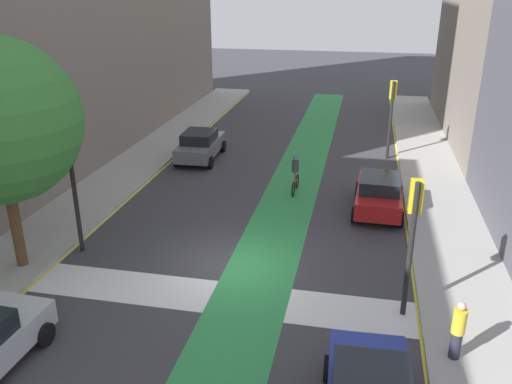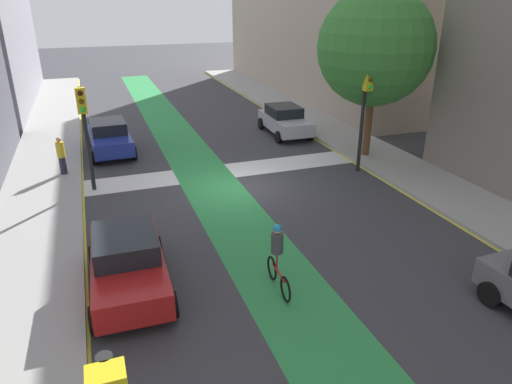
{
  "view_description": "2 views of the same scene",
  "coord_description": "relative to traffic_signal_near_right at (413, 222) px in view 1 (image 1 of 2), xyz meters",
  "views": [
    {
      "loc": [
        3.98,
        -15.42,
        9.05
      ],
      "look_at": [
        0.18,
        2.95,
        1.56
      ],
      "focal_mm": 37.26,
      "sensor_mm": 36.0,
      "label": 1
    },
    {
      "loc": [
        5.2,
        16.71,
        7.23
      ],
      "look_at": [
        0.66,
        3.97,
        1.48
      ],
      "focal_mm": 32.65,
      "sensor_mm": 36.0,
      "label": 2
    }
  ],
  "objects": [
    {
      "name": "curb_stripe_left",
      "position": [
        -11.53,
        1.63,
        -2.88
      ],
      "size": [
        0.16,
        60.0,
        0.01
      ],
      "primitive_type": "cube",
      "color": "yellow",
      "rests_on": "ground_plane"
    },
    {
      "name": "traffic_signal_near_left",
      "position": [
        -11.12,
        1.68,
        0.29
      ],
      "size": [
        0.35,
        0.52,
        4.53
      ],
      "color": "black",
      "rests_on": "ground_plane"
    },
    {
      "name": "traffic_signal_near_right",
      "position": [
        0.0,
        0.0,
        0.0
      ],
      "size": [
        0.35,
        0.52,
        4.1
      ],
      "color": "black",
      "rests_on": "ground_plane"
    },
    {
      "name": "pedestrian_sidewalk_right_a",
      "position": [
        1.15,
        -2.03,
        -1.91
      ],
      "size": [
        0.34,
        0.34,
        1.62
      ],
      "color": "#262638",
      "rests_on": "sidewalk_right"
    },
    {
      "name": "curb_stripe_right",
      "position": [
        0.47,
        1.63,
        -2.88
      ],
      "size": [
        0.16,
        60.0,
        0.01
      ],
      "primitive_type": "cube",
      "color": "yellow",
      "rests_on": "ground_plane"
    },
    {
      "name": "car_grey_left_far",
      "position": [
        -10.07,
        12.55,
        -2.08
      ],
      "size": [
        2.14,
        4.26,
        1.57
      ],
      "color": "slate",
      "rests_on": "ground_plane"
    },
    {
      "name": "sidewalk_left",
      "position": [
        -13.03,
        1.63,
        -2.81
      ],
      "size": [
        3.0,
        60.0,
        0.15
      ],
      "primitive_type": "cube",
      "color": "#9E9E99",
      "rests_on": "ground_plane"
    },
    {
      "name": "crosswalk_band",
      "position": [
        -5.53,
        -0.37,
        -2.88
      ],
      "size": [
        12.0,
        1.8,
        0.01
      ],
      "primitive_type": "cube",
      "color": "silver",
      "rests_on": "ground_plane"
    },
    {
      "name": "car_red_right_far",
      "position": [
        -0.68,
        7.38,
        -2.08
      ],
      "size": [
        2.12,
        4.25,
        1.57
      ],
      "color": "#A51919",
      "rests_on": "ground_plane"
    },
    {
      "name": "cyclist_in_lane",
      "position": [
        -4.38,
        8.67,
        -1.91
      ],
      "size": [
        0.32,
        1.73,
        1.86
      ],
      "color": "black",
      "rests_on": "ground_plane"
    },
    {
      "name": "traffic_signal_far_right",
      "position": [
        -0.13,
        14.86,
        0.06
      ],
      "size": [
        0.35,
        0.52,
        4.18
      ],
      "color": "black",
      "rests_on": "ground_plane"
    },
    {
      "name": "bike_lane_paint",
      "position": [
        -4.55,
        1.63,
        -2.88
      ],
      "size": [
        2.4,
        60.0,
        0.01
      ],
      "primitive_type": "cube",
      "color": "#2D8C47",
      "rests_on": "ground_plane"
    },
    {
      "name": "sidewalk_right",
      "position": [
        1.97,
        1.63,
        -2.81
      ],
      "size": [
        3.0,
        60.0,
        0.15
      ],
      "primitive_type": "cube",
      "color": "#9E9E99",
      "rests_on": "ground_plane"
    },
    {
      "name": "ground_plane",
      "position": [
        -5.53,
        1.63,
        -2.88
      ],
      "size": [
        120.0,
        120.0,
        0.0
      ],
      "primitive_type": "plane",
      "color": "#38383D"
    }
  ]
}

